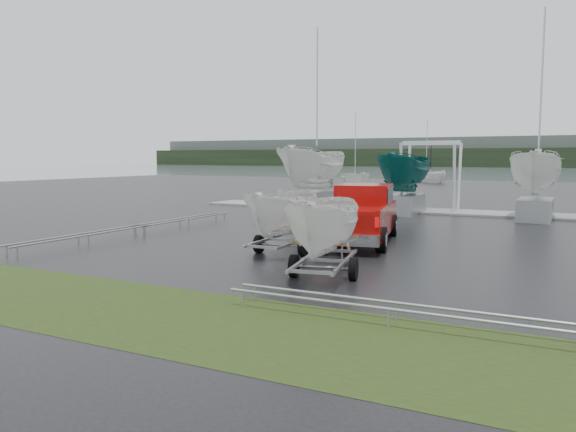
{
  "coord_description": "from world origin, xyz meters",
  "views": [
    {
      "loc": [
        6.99,
        -19.75,
        3.18
      ],
      "look_at": [
        -1.6,
        -2.94,
        1.2
      ],
      "focal_mm": 35.0,
      "sensor_mm": 36.0,
      "label": 1
    }
  ],
  "objects_px": {
    "pickup_truck": "(361,212)",
    "trailer_hitched": "(325,178)",
    "trailer_parked": "(283,174)",
    "boat_hoist": "(431,166)"
  },
  "relations": [
    {
      "from": "pickup_truck",
      "to": "trailer_hitched",
      "type": "distance_m",
      "value": 6.9
    },
    {
      "from": "pickup_truck",
      "to": "trailer_parked",
      "type": "relative_size",
      "value": 1.39
    },
    {
      "from": "boat_hoist",
      "to": "trailer_parked",
      "type": "bearing_deg",
      "value": -93.7
    },
    {
      "from": "trailer_hitched",
      "to": "boat_hoist",
      "type": "bearing_deg",
      "value": 83.43
    },
    {
      "from": "pickup_truck",
      "to": "trailer_parked",
      "type": "bearing_deg",
      "value": -120.97
    },
    {
      "from": "pickup_truck",
      "to": "trailer_hitched",
      "type": "relative_size",
      "value": 1.37
    },
    {
      "from": "pickup_truck",
      "to": "trailer_hitched",
      "type": "height_order",
      "value": "trailer_hitched"
    },
    {
      "from": "trailer_parked",
      "to": "boat_hoist",
      "type": "xyz_separation_m",
      "value": [
        1.06,
        16.43,
        0.05
      ]
    },
    {
      "from": "trailer_parked",
      "to": "boat_hoist",
      "type": "relative_size",
      "value": 1.17
    },
    {
      "from": "pickup_truck",
      "to": "trailer_parked",
      "type": "xyz_separation_m",
      "value": [
        -1.36,
        -3.83,
        1.51
      ]
    }
  ]
}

